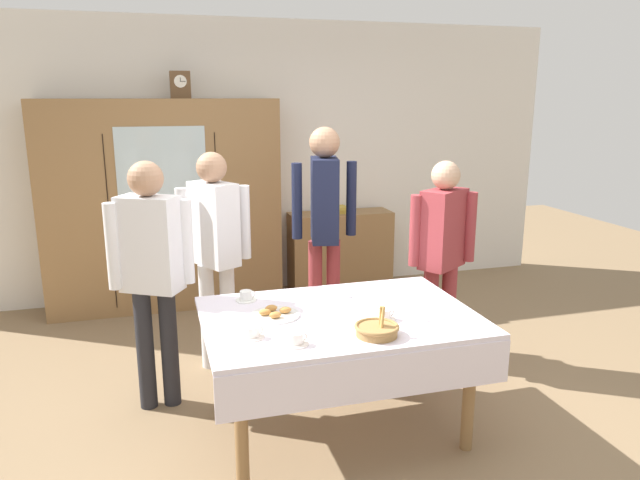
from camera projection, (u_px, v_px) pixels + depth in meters
name	position (u px, v px, depth m)	size (l,w,h in m)	color
ground_plane	(329.00, 412.00, 3.79)	(12.00, 12.00, 0.00)	#846B4C
back_wall	(253.00, 160.00, 5.95)	(6.40, 0.10, 2.70)	silver
dining_table	(341.00, 332.00, 3.42)	(1.57, 1.08, 0.74)	olive
wall_cabinet	(164.00, 206.00, 5.52)	(2.15, 0.46, 1.95)	olive
mantel_clock	(180.00, 85.00, 5.31)	(0.18, 0.11, 0.24)	brown
bookshelf_low	(340.00, 250.00, 6.17)	(1.06, 0.35, 0.81)	olive
book_stack	(341.00, 209.00, 6.07)	(0.17, 0.21, 0.06)	#B29333
tea_cup_back_edge	(384.00, 315.00, 3.34)	(0.13, 0.13, 0.06)	white
tea_cup_far_right	(296.00, 340.00, 3.00)	(0.13, 0.13, 0.06)	white
tea_cup_mid_right	(252.00, 333.00, 3.09)	(0.13, 0.13, 0.06)	white
tea_cup_near_right	(246.00, 297.00, 3.65)	(0.13, 0.13, 0.06)	white
bread_basket	(377.00, 329.00, 3.12)	(0.24, 0.24, 0.16)	#9E7542
pastry_plate	(275.00, 314.00, 3.40)	(0.28, 0.28, 0.05)	white
spoon_near_right	(438.00, 320.00, 3.34)	(0.12, 0.02, 0.01)	silver
spoon_far_left	(346.00, 297.00, 3.71)	(0.12, 0.02, 0.01)	silver
person_by_cabinet	(151.00, 263.00, 3.66)	(0.52, 0.35, 1.60)	#232328
person_beside_shelf	(324.00, 215.00, 4.61)	(0.52, 0.40, 1.75)	#933338
person_behind_table_right	(215.00, 240.00, 4.23)	(0.52, 0.41, 1.60)	silver
person_behind_table_left	(442.00, 245.00, 4.28)	(0.52, 0.37, 1.53)	#933338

